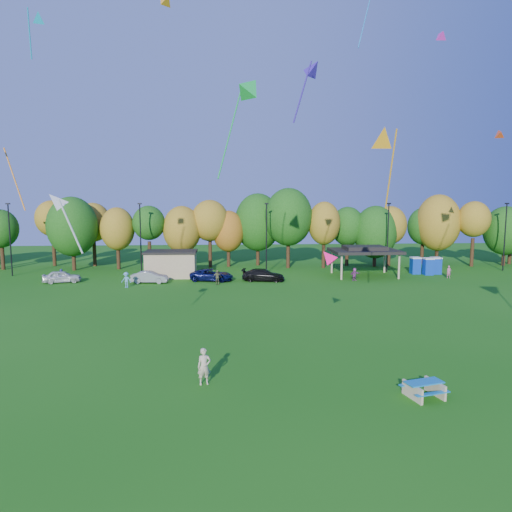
{
  "coord_description": "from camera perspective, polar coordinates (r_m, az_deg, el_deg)",
  "views": [
    {
      "loc": [
        -3.28,
        -18.36,
        9.29
      ],
      "look_at": [
        -1.64,
        6.0,
        6.36
      ],
      "focal_mm": 32.0,
      "sensor_mm": 36.0,
      "label": 1
    }
  ],
  "objects": [
    {
      "name": "ground",
      "position": [
        20.84,
        5.96,
        -19.67
      ],
      "size": [
        160.0,
        160.0,
        0.0
      ],
      "primitive_type": "plane",
      "color": "#19600F",
      "rests_on": "ground"
    },
    {
      "name": "tree_line",
      "position": [
        64.0,
        -1.83,
        3.82
      ],
      "size": [
        93.57,
        10.55,
        11.15
      ],
      "color": "black",
      "rests_on": "ground"
    },
    {
      "name": "lamp_posts",
      "position": [
        58.76,
        1.32,
        2.56
      ],
      "size": [
        64.5,
        0.25,
        9.09
      ],
      "color": "black",
      "rests_on": "ground"
    },
    {
      "name": "utility_building",
      "position": [
        57.27,
        -10.56,
        -0.94
      ],
      "size": [
        6.3,
        4.3,
        3.25
      ],
      "color": "tan",
      "rests_on": "ground"
    },
    {
      "name": "pavilion",
      "position": [
        58.31,
        13.41,
        0.69
      ],
      "size": [
        8.2,
        6.2,
        3.77
      ],
      "color": "tan",
      "rests_on": "ground"
    },
    {
      "name": "porta_potties",
      "position": [
        62.29,
        20.53,
        -1.15
      ],
      "size": [
        3.75,
        2.02,
        2.18
      ],
      "color": "#0D38AE",
      "rests_on": "ground"
    },
    {
      "name": "picnic_table",
      "position": [
        23.97,
        20.25,
        -15.23
      ],
      "size": [
        2.11,
        1.89,
        0.78
      ],
      "rotation": [
        0.0,
        0.0,
        0.25
      ],
      "color": "tan",
      "rests_on": "ground"
    },
    {
      "name": "kite_flyer",
      "position": [
        23.99,
        -6.5,
        -13.56
      ],
      "size": [
        0.77,
        0.59,
        1.89
      ],
      "primitive_type": "imported",
      "rotation": [
        0.0,
        0.0,
        0.21
      ],
      "color": "#BEAB8E",
      "rests_on": "ground"
    },
    {
      "name": "car_a",
      "position": [
        56.92,
        -23.11,
        -2.38
      ],
      "size": [
        4.42,
        2.61,
        1.41
      ],
      "primitive_type": "imported",
      "rotation": [
        0.0,
        0.0,
        1.81
      ],
      "color": "silver",
      "rests_on": "ground"
    },
    {
      "name": "car_b",
      "position": [
        53.54,
        -13.14,
        -2.58
      ],
      "size": [
        4.23,
        1.72,
        1.37
      ],
      "primitive_type": "imported",
      "rotation": [
        0.0,
        0.0,
        1.5
      ],
      "color": "gray",
      "rests_on": "ground"
    },
    {
      "name": "car_c",
      "position": [
        53.76,
        -5.57,
        -2.38
      ],
      "size": [
        5.38,
        3.28,
        1.39
      ],
      "primitive_type": "imported",
      "rotation": [
        0.0,
        0.0,
        1.37
      ],
      "color": "#0B1044",
      "rests_on": "ground"
    },
    {
      "name": "car_d",
      "position": [
        53.42,
        0.9,
        -2.39
      ],
      "size": [
        5.22,
        2.81,
        1.44
      ],
      "primitive_type": "imported",
      "rotation": [
        0.0,
        0.0,
        1.4
      ],
      "color": "black",
      "rests_on": "ground"
    },
    {
      "name": "far_person_0",
      "position": [
        56.88,
        -23.18,
        -2.3
      ],
      "size": [
        0.71,
        0.85,
        1.58
      ],
      "primitive_type": "imported",
      "rotation": [
        0.0,
        0.0,
        4.87
      ],
      "color": "#4A50A3",
      "rests_on": "ground"
    },
    {
      "name": "far_person_1",
      "position": [
        60.13,
        22.98,
        -1.85
      ],
      "size": [
        0.58,
        0.4,
        1.53
      ],
      "primitive_type": "imported",
      "rotation": [
        0.0,
        0.0,
        0.06
      ],
      "color": "#BC597F",
      "rests_on": "ground"
    },
    {
      "name": "far_person_2",
      "position": [
        54.93,
        12.21,
        -2.23
      ],
      "size": [
        1.46,
        1.13,
        1.54
      ],
      "primitive_type": "imported",
      "rotation": [
        0.0,
        0.0,
        0.54
      ],
      "color": "#8F3B83",
      "rests_on": "ground"
    },
    {
      "name": "far_person_3",
      "position": [
        51.26,
        -15.91,
        -2.89
      ],
      "size": [
        1.22,
        0.88,
        1.7
      ],
      "primitive_type": "imported",
      "rotation": [
        0.0,
        0.0,
        6.03
      ],
      "color": "#5290B5",
      "rests_on": "ground"
    },
    {
      "name": "far_person_4",
      "position": [
        51.31,
        -4.88,
        -2.67
      ],
      "size": [
        1.0,
        0.48,
        1.66
      ],
      "primitive_type": "imported",
      "rotation": [
        0.0,
        0.0,
        0.08
      ],
      "color": "olive",
      "rests_on": "ground"
    },
    {
      "name": "kite_1",
      "position": [
        42.87,
        22.01,
        24.18
      ],
      "size": [
        1.0,
        1.28,
        1.26
      ],
      "color": "#D022AE"
    },
    {
      "name": "kite_2",
      "position": [
        50.81,
        28.12,
        13.41
      ],
      "size": [
        1.34,
        1.57,
        1.34
      ],
      "color": "red"
    },
    {
      "name": "kite_3",
      "position": [
        53.5,
        -11.47,
        28.81
      ],
      "size": [
        2.21,
        2.24,
        1.82
      ],
      "color": "orange"
    },
    {
      "name": "kite_4",
      "position": [
        48.23,
        -25.59,
        25.3
      ],
      "size": [
        1.46,
        2.71,
        4.41
      ],
      "color": "#0DA0CD"
    },
    {
      "name": "kite_5",
      "position": [
        28.26,
        8.97,
        -0.1
      ],
      "size": [
        1.58,
        1.46,
        1.27
      ],
      "color": "#FD0E67"
    },
    {
      "name": "kite_7",
      "position": [
        34.63,
        -0.71,
        20.29
      ],
      "size": [
        3.93,
        3.78,
        7.63
      ],
      "color": "green"
    },
    {
      "name": "kite_9",
      "position": [
        31.22,
        15.55,
        14.18
      ],
      "size": [
        1.63,
        3.47,
        5.63
      ],
      "color": "orange"
    },
    {
      "name": "kite_13",
      "position": [
        26.22,
        -23.78,
        6.22
      ],
      "size": [
        2.19,
        1.39,
        3.44
      ],
      "color": "silver"
    },
    {
      "name": "kite_14",
      "position": [
        33.45,
        7.14,
        22.21
      ],
      "size": [
        2.43,
        2.35,
        4.5
      ],
      "color": "#371C9E"
    }
  ]
}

